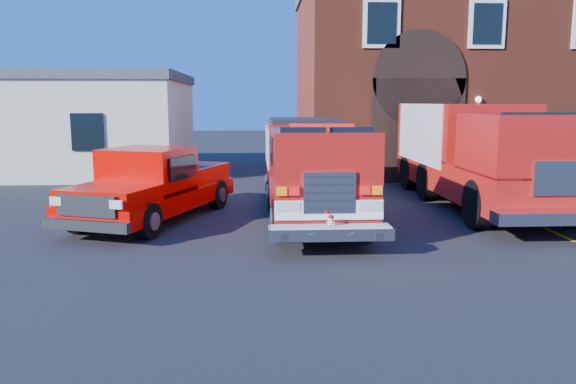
{
  "coord_description": "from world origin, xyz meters",
  "views": [
    {
      "loc": [
        -0.56,
        -12.42,
        3.11
      ],
      "look_at": [
        0.0,
        -1.2,
        1.3
      ],
      "focal_mm": 35.0,
      "sensor_mm": 36.0,
      "label": 1
    }
  ],
  "objects_px": {
    "fire_engine": "(310,167)",
    "secondary_truck": "(479,151)",
    "pickup_truck": "(154,186)",
    "side_building": "(69,123)",
    "fire_station": "(463,77)"
  },
  "relations": [
    {
      "from": "fire_station",
      "to": "fire_engine",
      "type": "height_order",
      "value": "fire_station"
    },
    {
      "from": "pickup_truck",
      "to": "secondary_truck",
      "type": "xyz_separation_m",
      "value": [
        9.35,
        1.71,
        0.74
      ]
    },
    {
      "from": "fire_station",
      "to": "pickup_truck",
      "type": "height_order",
      "value": "fire_station"
    },
    {
      "from": "side_building",
      "to": "secondary_truck",
      "type": "height_order",
      "value": "side_building"
    },
    {
      "from": "pickup_truck",
      "to": "secondary_truck",
      "type": "relative_size",
      "value": 0.67
    },
    {
      "from": "side_building",
      "to": "pickup_truck",
      "type": "relative_size",
      "value": 1.62
    },
    {
      "from": "fire_engine",
      "to": "pickup_truck",
      "type": "bearing_deg",
      "value": -174.77
    },
    {
      "from": "side_building",
      "to": "pickup_truck",
      "type": "height_order",
      "value": "side_building"
    },
    {
      "from": "fire_engine",
      "to": "secondary_truck",
      "type": "distance_m",
      "value": 5.37
    },
    {
      "from": "pickup_truck",
      "to": "fire_engine",
      "type": "bearing_deg",
      "value": 5.23
    },
    {
      "from": "fire_station",
      "to": "pickup_truck",
      "type": "distance_m",
      "value": 17.28
    },
    {
      "from": "pickup_truck",
      "to": "secondary_truck",
      "type": "distance_m",
      "value": 9.54
    },
    {
      "from": "side_building",
      "to": "secondary_truck",
      "type": "bearing_deg",
      "value": -30.74
    },
    {
      "from": "fire_station",
      "to": "secondary_truck",
      "type": "height_order",
      "value": "fire_station"
    },
    {
      "from": "fire_engine",
      "to": "fire_station",
      "type": "bearing_deg",
      "value": 53.93
    }
  ]
}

